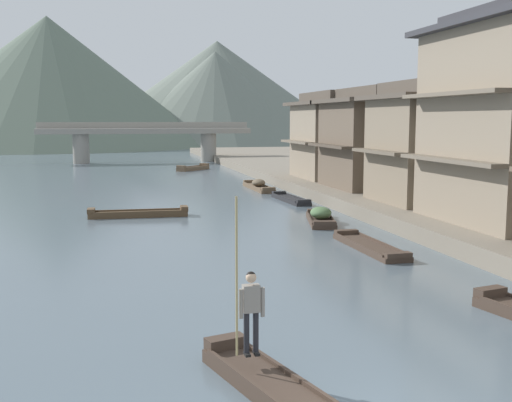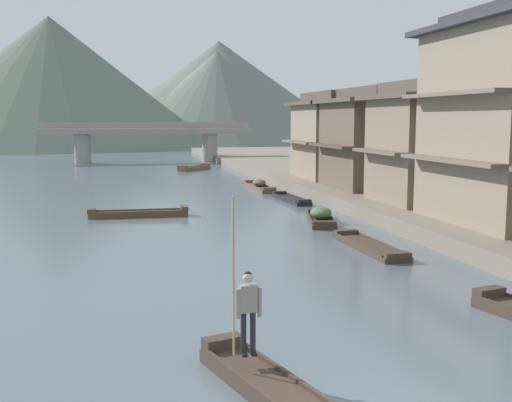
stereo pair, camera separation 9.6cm
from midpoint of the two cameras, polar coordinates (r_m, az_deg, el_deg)
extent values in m
cube|color=slate|center=(43.67, 15.55, 1.16)|extent=(18.00, 110.00, 0.70)
cube|color=#423328|center=(11.32, 2.90, -17.58)|extent=(2.29, 5.23, 0.26)
cube|color=#423328|center=(13.20, -2.82, -12.68)|extent=(0.89, 0.57, 0.24)
cube|color=#423328|center=(11.46, 4.75, -16.35)|extent=(1.35, 4.52, 0.08)
cube|color=#423328|center=(11.06, 1.00, -17.24)|extent=(1.35, 4.52, 0.08)
cube|color=black|center=(12.22, -0.02, -13.64)|extent=(0.11, 0.22, 0.05)
cylinder|color=#232328|center=(12.12, -0.07, -11.74)|extent=(0.11, 0.11, 0.78)
cube|color=black|center=(12.18, -0.86, -13.72)|extent=(0.11, 0.22, 0.05)
cylinder|color=#232328|center=(12.07, -0.91, -11.81)|extent=(0.11, 0.11, 0.78)
cube|color=gray|center=(11.90, -0.49, -8.82)|extent=(0.33, 0.21, 0.52)
cylinder|color=gray|center=(11.91, 0.57, -9.15)|extent=(0.08, 0.08, 0.56)
cylinder|color=gray|center=(11.81, -1.42, -9.30)|extent=(0.08, 0.08, 0.56)
sphere|color=#DBB28E|center=(11.79, -0.49, -6.96)|extent=(0.20, 0.20, 0.20)
sphere|color=black|center=(11.80, -0.51, -6.85)|extent=(0.18, 0.18, 0.18)
cylinder|color=tan|center=(11.62, -1.82, -6.93)|extent=(0.04, 0.04, 3.00)
cube|color=brown|center=(44.31, 0.36, 1.21)|extent=(1.11, 5.53, 0.22)
cube|color=brown|center=(46.81, -0.43, 1.80)|extent=(0.92, 0.37, 0.20)
cube|color=brown|center=(41.78, 1.25, 1.12)|extent=(0.92, 0.37, 0.20)
cube|color=brown|center=(44.18, -0.23, 1.39)|extent=(0.16, 5.02, 0.08)
cube|color=brown|center=(44.41, 0.95, 1.42)|extent=(0.16, 5.02, 0.08)
ellipsoid|color=brown|center=(44.27, 0.36, 1.68)|extent=(0.94, 1.30, 0.51)
cube|color=#232326|center=(37.87, 3.27, 0.12)|extent=(1.21, 4.69, 0.20)
cube|color=#232326|center=(39.89, 2.21, 0.76)|extent=(0.86, 0.41, 0.18)
cube|color=#232326|center=(35.83, 4.45, -0.01)|extent=(0.86, 0.41, 0.18)
cube|color=#232326|center=(37.72, 2.66, 0.30)|extent=(0.33, 4.14, 0.08)
cube|color=#232326|center=(38.00, 3.87, 0.35)|extent=(0.33, 4.14, 0.08)
cube|color=#423328|center=(24.32, 10.34, -4.13)|extent=(1.15, 4.91, 0.19)
cube|color=#423328|center=(26.35, 8.29, -2.80)|extent=(0.96, 0.38, 0.17)
cube|color=#423328|center=(22.26, 12.81, -4.80)|extent=(0.96, 0.38, 0.17)
cube|color=#423328|center=(24.10, 9.29, -3.89)|extent=(0.16, 4.39, 0.08)
cube|color=#423328|center=(24.50, 11.40, -3.75)|extent=(0.16, 4.39, 0.08)
cube|color=brown|center=(32.40, -10.52, -1.19)|extent=(4.97, 1.08, 0.26)
cube|color=brown|center=(32.47, -6.43, -0.66)|extent=(0.39, 0.83, 0.23)
cube|color=brown|center=(32.43, -14.63, -0.86)|extent=(0.39, 0.83, 0.23)
cube|color=brown|center=(32.79, -10.53, -0.79)|extent=(4.44, 0.24, 0.08)
cube|color=brown|center=(31.97, -10.51, -1.00)|extent=(4.44, 0.24, 0.08)
cube|color=#423328|center=(17.92, 20.53, -7.74)|extent=(0.92, 0.53, 0.23)
cube|color=#423328|center=(30.18, 5.99, -1.78)|extent=(2.06, 4.18, 0.20)
cube|color=#423328|center=(31.99, 5.70, -0.90)|extent=(1.07, 0.59, 0.18)
cube|color=#423328|center=(28.32, 6.34, -2.00)|extent=(1.07, 0.59, 0.18)
cube|color=#423328|center=(30.12, 5.00, -1.51)|extent=(0.92, 3.44, 0.08)
cube|color=#423328|center=(30.21, 6.98, -1.51)|extent=(0.92, 3.44, 0.08)
ellipsoid|color=#4C6B42|center=(30.13, 6.00, -1.07)|extent=(1.32, 1.62, 0.56)
cube|color=brown|center=(61.28, -5.58, 2.94)|extent=(3.53, 3.52, 0.30)
cube|color=brown|center=(59.83, -6.64, 3.09)|extent=(0.92, 0.92, 0.27)
cube|color=brown|center=(62.71, -4.56, 3.31)|extent=(0.92, 0.92, 0.27)
cube|color=brown|center=(60.97, -5.22, 3.10)|extent=(2.50, 2.48, 0.08)
cube|color=brown|center=(61.56, -5.93, 3.13)|extent=(2.50, 2.48, 0.08)
cube|color=#6E6151|center=(26.14, 17.09, 3.56)|extent=(0.70, 6.88, 0.16)
cube|color=#6E6151|center=(26.11, 17.31, 9.26)|extent=(0.70, 6.88, 0.16)
cube|color=#7F705B|center=(33.16, 15.08, 4.39)|extent=(4.31, 5.15, 5.20)
cube|color=brown|center=(32.05, 11.11, 4.40)|extent=(0.70, 5.15, 0.16)
cube|color=#4C4238|center=(33.14, 15.24, 9.09)|extent=(5.21, 6.05, 0.24)
cube|color=#4C4238|center=(33.16, 15.27, 9.90)|extent=(2.59, 6.05, 0.70)
cube|color=brown|center=(39.87, 11.02, 4.98)|extent=(5.58, 6.07, 5.20)
cube|color=#4D4135|center=(38.70, 6.75, 4.99)|extent=(0.70, 6.07, 0.16)
cube|color=#4C4238|center=(39.85, 11.11, 8.89)|extent=(6.48, 6.97, 0.24)
cube|color=#4C4238|center=(39.87, 11.13, 9.56)|extent=(3.35, 6.97, 0.70)
cube|color=gray|center=(45.78, 6.83, 5.36)|extent=(4.22, 6.04, 5.20)
cube|color=#6E6151|center=(45.00, 3.87, 5.36)|extent=(0.70, 6.04, 0.16)
cube|color=#4C4238|center=(45.77, 6.89, 8.77)|extent=(5.12, 6.94, 0.24)
cube|color=#4C4238|center=(45.78, 6.89, 9.35)|extent=(2.53, 6.94, 0.70)
cube|color=gray|center=(72.78, -9.80, 6.28)|extent=(23.87, 2.40, 0.60)
cylinder|color=gray|center=(72.77, -15.42, 4.59)|extent=(1.80, 1.80, 3.27)
cylinder|color=gray|center=(73.61, -4.18, 4.87)|extent=(1.80, 1.80, 3.27)
cube|color=gray|center=(73.77, -9.86, 6.79)|extent=(23.87, 0.30, 0.70)
cone|color=slate|center=(138.40, -3.35, 9.86)|extent=(61.15, 61.15, 21.57)
cone|color=#5B6B5B|center=(122.61, -18.10, 10.25)|extent=(60.00, 60.00, 23.40)
cone|color=slate|center=(129.46, -3.51, 9.33)|extent=(44.22, 44.22, 18.43)
camera|label=1|loc=(0.05, -89.90, 0.01)|focal=44.10mm
camera|label=2|loc=(0.05, 90.10, -0.01)|focal=44.10mm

